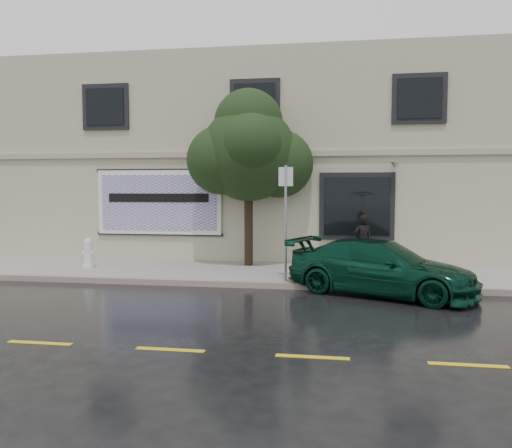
# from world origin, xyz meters

# --- Properties ---
(ground) EXTENTS (90.00, 90.00, 0.00)m
(ground) POSITION_xyz_m (0.00, 0.00, 0.00)
(ground) COLOR black
(ground) RESTS_ON ground
(sidewalk) EXTENTS (20.00, 3.50, 0.15)m
(sidewalk) POSITION_xyz_m (0.00, 3.25, 0.07)
(sidewalk) COLOR #9E9B96
(sidewalk) RESTS_ON ground
(curb) EXTENTS (20.00, 0.18, 0.16)m
(curb) POSITION_xyz_m (0.00, 1.50, 0.07)
(curb) COLOR slate
(curb) RESTS_ON ground
(road_marking) EXTENTS (19.00, 0.12, 0.01)m
(road_marking) POSITION_xyz_m (0.00, -3.50, 0.01)
(road_marking) COLOR gold
(road_marking) RESTS_ON ground
(building) EXTENTS (20.00, 8.12, 7.00)m
(building) POSITION_xyz_m (0.00, 9.00, 3.50)
(building) COLOR #B9B295
(building) RESTS_ON ground
(billboard) EXTENTS (4.30, 0.16, 2.20)m
(billboard) POSITION_xyz_m (-3.20, 4.92, 2.05)
(billboard) COLOR white
(billboard) RESTS_ON ground
(car) EXTENTS (4.82, 3.58, 1.29)m
(car) POSITION_xyz_m (3.61, 1.20, 0.64)
(car) COLOR #083222
(car) RESTS_ON ground
(pedestrian) EXTENTS (0.69, 0.59, 1.60)m
(pedestrian) POSITION_xyz_m (3.35, 4.09, 0.95)
(pedestrian) COLOR black
(pedestrian) RESTS_ON sidewalk
(umbrella) EXTENTS (1.02, 1.02, 0.63)m
(umbrella) POSITION_xyz_m (3.35, 4.09, 2.07)
(umbrella) COLOR black
(umbrella) RESTS_ON pedestrian
(street_tree) EXTENTS (2.89, 2.89, 4.86)m
(street_tree) POSITION_xyz_m (-0.07, 4.20, 3.55)
(street_tree) COLOR #332316
(street_tree) RESTS_ON sidewalk
(fire_hydrant) EXTENTS (0.37, 0.34, 0.89)m
(fire_hydrant) POSITION_xyz_m (-4.71, 3.00, 0.58)
(fire_hydrant) COLOR silver
(fire_hydrant) RESTS_ON sidewalk
(sign_pole) EXTENTS (0.36, 0.06, 2.93)m
(sign_pole) POSITION_xyz_m (1.30, 1.70, 1.89)
(sign_pole) COLOR gray
(sign_pole) RESTS_ON sidewalk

